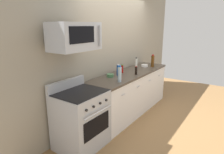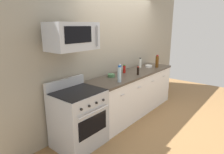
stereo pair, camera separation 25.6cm
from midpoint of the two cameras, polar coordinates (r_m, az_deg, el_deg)
The scene contains 13 objects.
ground_plane at distance 4.57m, azimuth 7.62°, elevation -9.99°, with size 6.65×6.65×0.00m, color olive.
back_wall at distance 4.42m, azimuth 3.65°, elevation 7.52°, with size 5.54×0.10×2.70m, color #9E937F.
counter_unit at distance 4.40m, azimuth 7.84°, elevation -4.54°, with size 2.45×0.66×0.92m.
range_oven at distance 3.24m, azimuth -7.42°, elevation -11.71°, with size 0.76×0.69×1.07m.
microwave at distance 2.94m, azimuth -8.87°, elevation 11.56°, with size 0.74×0.44×0.40m.
bottle_vinegar_white at distance 4.80m, azimuth 9.70°, elevation 4.06°, with size 0.06×0.06×0.23m.
bottle_wine_amber at distance 4.87m, azimuth 14.41°, elevation 4.35°, with size 0.08×0.08×0.30m.
bottle_soda_blue at distance 3.96m, azimuth 4.11°, elevation 1.99°, with size 0.07×0.07×0.23m.
bottle_soy_sauce_dark at distance 4.07m, azimuth 9.34°, elevation 1.75°, with size 0.05×0.05×0.17m.
bottle_water_clear at distance 3.50m, azimuth 4.23°, elevation 0.77°, with size 0.07×0.07×0.30m.
bottle_hot_sauce_red at distance 4.19m, azimuth 5.33°, elevation 2.29°, with size 0.05×0.05×0.18m.
bowl_white_ceramic at distance 4.88m, azimuth 12.10°, elevation 3.12°, with size 0.16×0.16×0.05m.
bowl_green_glaze at distance 3.86m, azimuth 1.69°, elevation 0.47°, with size 0.14×0.14×0.06m.
Camera 2 is at (-3.50, -2.22, 1.91)m, focal length 31.56 mm.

